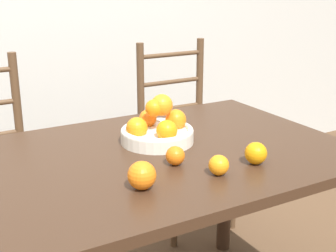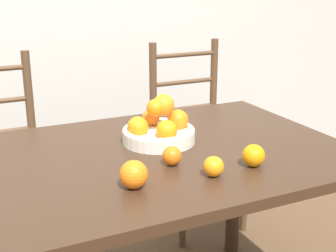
# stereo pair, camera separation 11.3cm
# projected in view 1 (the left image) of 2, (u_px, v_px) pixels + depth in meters

# --- Properties ---
(dining_table) EXTENTS (1.52, 0.91, 0.77)m
(dining_table) POSITION_uv_depth(u_px,v_px,m) (134.00, 185.00, 1.61)
(dining_table) COLOR #382316
(dining_table) RESTS_ON ground_plane
(fruit_bowl) EXTENTS (0.27, 0.27, 0.18)m
(fruit_bowl) POSITION_uv_depth(u_px,v_px,m) (158.00, 129.00, 1.70)
(fruit_bowl) COLOR silver
(fruit_bowl) RESTS_ON dining_table
(orange_loose_0) EXTENTS (0.06, 0.06, 0.06)m
(orange_loose_0) POSITION_uv_depth(u_px,v_px,m) (219.00, 165.00, 1.42)
(orange_loose_0) COLOR orange
(orange_loose_0) RESTS_ON dining_table
(orange_loose_1) EXTENTS (0.07, 0.07, 0.07)m
(orange_loose_1) POSITION_uv_depth(u_px,v_px,m) (256.00, 153.00, 1.51)
(orange_loose_1) COLOR orange
(orange_loose_1) RESTS_ON dining_table
(orange_loose_2) EXTENTS (0.08, 0.08, 0.08)m
(orange_loose_2) POSITION_uv_depth(u_px,v_px,m) (142.00, 175.00, 1.33)
(orange_loose_2) COLOR orange
(orange_loose_2) RESTS_ON dining_table
(orange_loose_3) EXTENTS (0.06, 0.06, 0.06)m
(orange_loose_3) POSITION_uv_depth(u_px,v_px,m) (175.00, 156.00, 1.50)
(orange_loose_3) COLOR orange
(orange_loose_3) RESTS_ON dining_table
(chair_right) EXTENTS (0.42, 0.40, 1.02)m
(chair_right) POSITION_uv_depth(u_px,v_px,m) (183.00, 140.00, 2.58)
(chair_right) COLOR #513823
(chair_right) RESTS_ON ground_plane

